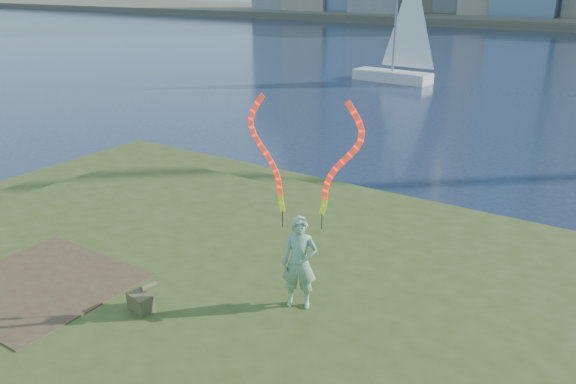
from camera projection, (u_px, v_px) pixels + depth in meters
The scene contains 6 objects.
ground at pixel (233, 283), 12.53m from camera, with size 320.00×320.00×0.00m, color #1A2741.
grassy_knoll at pixel (157, 318), 10.62m from camera, with size 20.00×18.00×0.80m.
dirt_patch at pixel (40, 284), 10.88m from camera, with size 3.20×3.00×0.02m, color #47331E.
woman_with_ribbons at pixel (300, 235), 9.72m from camera, with size 1.92×0.86×4.10m.
canvas_bag at pixel (141, 301), 9.98m from camera, with size 0.50×0.56×0.43m.
sailboat at pixel (397, 60), 36.96m from camera, with size 5.60×2.11×8.42m.
Camera 1 is at (7.08, -8.52, 6.32)m, focal length 35.00 mm.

